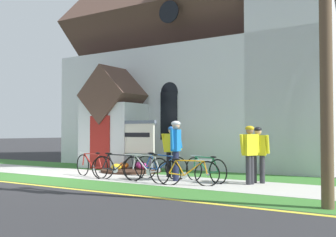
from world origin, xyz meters
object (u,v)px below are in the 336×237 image
Objects in this scene: bicycle_green at (92,165)px; cyclist_in_white_jersey at (172,148)px; bicycle_black at (118,167)px; bicycle_silver at (188,172)px; bicycle_orange at (146,169)px; cyclist_in_red_jersey at (176,145)px; bicycle_yellow at (161,167)px; church_sign at (136,139)px; cyclist_in_green_jersey at (250,150)px; bicycle_white at (206,169)px; cyclist_in_blue_jersey at (258,151)px.

cyclist_in_white_jersey reaches higher than bicycle_green.
bicycle_black is 1.00× the size of bicycle_silver.
cyclist_in_red_jersey reaches higher than bicycle_orange.
bicycle_yellow is 1.03× the size of bicycle_silver.
cyclist_in_green_jersey is (4.98, -1.37, -0.26)m from church_sign.
bicycle_white is at bearing 87.82° from bicycle_silver.
cyclist_in_green_jersey is at bearing -8.31° from cyclist_in_white_jersey.
bicycle_yellow is (-1.53, -0.07, 0.01)m from bicycle_white.
bicycle_white is 1.71m from cyclist_in_white_jersey.
bicycle_white is 2.69m from bicycle_black.
bicycle_silver is at bearing -34.40° from church_sign.
cyclist_in_red_jersey is (0.65, -0.79, 0.11)m from cyclist_in_white_jersey.
bicycle_white is at bearing -159.35° from cyclist_in_blue_jersey.
bicycle_yellow is 0.94× the size of cyclist_in_red_jersey.
bicycle_silver is at bearing -41.93° from cyclist_in_red_jersey.
bicycle_silver is (3.73, -0.24, -0.02)m from bicycle_green.
bicycle_white is 0.92× the size of cyclist_in_red_jersey.
bicycle_green is 1.07× the size of bicycle_black.
bicycle_black is 1.88m from cyclist_in_white_jersey.
bicycle_orange is (-1.39, -1.04, 0.02)m from bicycle_white.
bicycle_silver is 2.17m from cyclist_in_blue_jersey.
cyclist_in_white_jersey reaches higher than bicycle_orange.
bicycle_yellow is at bearing -36.23° from church_sign.
cyclist_in_red_jersey is (0.53, 0.79, 0.68)m from bicycle_orange.
church_sign is 1.08× the size of bicycle_green.
church_sign is 1.15× the size of cyclist_in_green_jersey.
church_sign reaches higher than bicycle_green.
bicycle_white is 0.95× the size of bicycle_green.
bicycle_orange is 3.24m from cyclist_in_blue_jersey.
bicycle_black reaches higher than bicycle_white.
bicycle_white is at bearing -19.69° from cyclist_in_white_jersey.
bicycle_green is 1.07× the size of cyclist_in_white_jersey.
cyclist_in_red_jersey is at bearing -170.03° from cyclist_in_green_jersey.
bicycle_orange reaches higher than bicycle_yellow.
bicycle_silver is at bearing -3.72° from bicycle_green.
cyclist_in_green_jersey is 0.91× the size of cyclist_in_red_jersey.
bicycle_yellow is at bearing -177.20° from bicycle_white.
cyclist_in_red_jersey reaches higher than cyclist_in_white_jersey.
cyclist_in_green_jersey is (3.83, 1.06, 0.57)m from bicycle_black.
cyclist_in_white_jersey is (2.26, 1.29, 0.58)m from bicycle_green.
church_sign is at bearing 132.04° from bicycle_orange.
bicycle_white is 1.60m from cyclist_in_blue_jersey.
bicycle_green is at bearing 173.14° from bicycle_orange.
bicycle_white is 3.85m from bicycle_green.
bicycle_silver is 2.21m from cyclist_in_white_jersey.
bicycle_black is (-2.52, -0.93, 0.01)m from bicycle_white.
cyclist_in_blue_jersey is (5.17, 1.28, 0.55)m from bicycle_green.
cyclist_in_red_jersey is at bearing 9.76° from bicycle_green.
bicycle_silver is (3.64, -2.49, -0.85)m from church_sign.
bicycle_white reaches higher than bicycle_silver.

